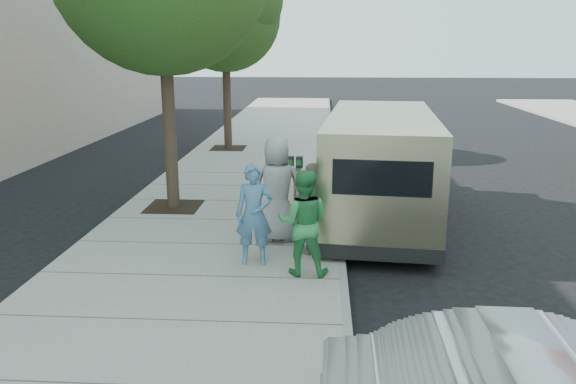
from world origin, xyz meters
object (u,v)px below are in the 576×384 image
at_px(person_officer, 254,215).
at_px(person_gray_shirt, 277,189).
at_px(parking_meter, 295,176).
at_px(person_striped_polo, 313,208).
at_px(person_green_shirt, 303,223).
at_px(van, 380,165).
at_px(tree_far, 226,10).

distance_m(person_officer, person_gray_shirt, 1.23).
distance_m(parking_meter, person_striped_polo, 1.43).
relative_size(person_green_shirt, person_gray_shirt, 0.86).
bearing_deg(van, tree_far, 125.24).
relative_size(tree_far, person_green_shirt, 3.79).
bearing_deg(person_officer, tree_far, 99.81).
distance_m(tree_far, van, 9.82).
relative_size(van, person_officer, 3.79).
height_order(van, person_gray_shirt, van).
xyz_separation_m(parking_meter, van, (1.77, 1.08, 0.02)).
bearing_deg(person_officer, parking_meter, 71.35).
xyz_separation_m(person_officer, person_green_shirt, (0.83, -0.39, 0.00)).
height_order(parking_meter, van, van).
height_order(van, person_officer, van).
bearing_deg(person_green_shirt, person_officer, -22.46).
xyz_separation_m(parking_meter, person_striped_polo, (0.39, -1.35, -0.26)).
relative_size(van, person_gray_shirt, 3.26).
bearing_deg(parking_meter, person_green_shirt, -77.68).
height_order(tree_far, person_striped_polo, tree_far).
bearing_deg(person_striped_polo, parking_meter, -113.73).
relative_size(parking_meter, person_gray_shirt, 0.74).
height_order(person_officer, person_green_shirt, person_green_shirt).
bearing_deg(person_gray_shirt, tree_far, -80.83).
bearing_deg(person_striped_polo, van, -159.50).
xyz_separation_m(person_green_shirt, person_gray_shirt, (-0.54, 1.58, 0.14)).
relative_size(parking_meter, van, 0.23).
relative_size(person_officer, person_green_shirt, 1.00).
bearing_deg(van, person_striped_polo, -114.39).
relative_size(tree_far, van, 1.00).
distance_m(van, person_gray_shirt, 2.74).
distance_m(van, person_officer, 3.81).
height_order(parking_meter, person_green_shirt, person_green_shirt).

